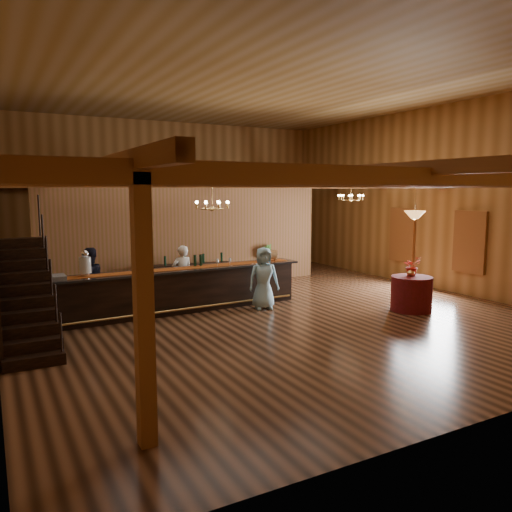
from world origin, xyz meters
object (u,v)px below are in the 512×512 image
tasting_bar (183,290)px  chandelier_right (351,197)px  beverage_dispenser (85,264)px  floor_plant (263,262)px  guest (264,278)px  raffle_drum (271,255)px  backbar_shelf (185,277)px  pendant_lamp (415,215)px  bartender (182,275)px  round_table (411,294)px  staff_second (89,281)px  chandelier_left (212,205)px

tasting_bar → chandelier_right: chandelier_right is taller
beverage_dispenser → floor_plant: beverage_dispenser is taller
guest → raffle_drum: bearing=64.1°
beverage_dispenser → backbar_shelf: size_ratio=0.21×
pendant_lamp → bartender: (-4.77, 3.47, -1.62)m
round_table → staff_second: 7.96m
round_table → pendant_lamp: size_ratio=1.11×
tasting_bar → guest: guest is taller
round_table → pendant_lamp: pendant_lamp is taller
staff_second → guest: staff_second is taller
raffle_drum → bartender: size_ratio=0.22×
chandelier_right → pendant_lamp: (-1.03, -3.73, -0.38)m
backbar_shelf → pendant_lamp: pendant_lamp is taller
chandelier_left → floor_plant: size_ratio=0.65×
chandelier_left → pendant_lamp: bearing=-19.1°
backbar_shelf → guest: bearing=-66.6°
staff_second → beverage_dispenser: bearing=50.0°
tasting_bar → staff_second: 2.26m
beverage_dispenser → bartender: size_ratio=0.38×
beverage_dispenser → chandelier_right: bearing=7.4°
tasting_bar → backbar_shelf: (0.97, 2.46, -0.15)m
backbar_shelf → chandelier_right: (5.10, -1.42, 2.38)m
backbar_shelf → chandelier_right: chandelier_right is taller
tasting_bar → guest: bearing=-23.9°
tasting_bar → floor_plant: 4.78m
pendant_lamp → staff_second: size_ratio=0.55×
beverage_dispenser → round_table: (7.35, -2.64, -0.93)m
backbar_shelf → round_table: bearing=-44.3°
round_table → floor_plant: 5.64m
backbar_shelf → pendant_lamp: (4.07, -5.14, 2.00)m
round_table → staff_second: staff_second is taller
backbar_shelf → pendant_lamp: bearing=-44.3°
chandelier_left → tasting_bar: bearing=109.1°
chandelier_left → staff_second: bearing=142.2°
raffle_drum → guest: 1.15m
raffle_drum → guest: size_ratio=0.22×
beverage_dispenser → chandelier_left: bearing=-20.8°
tasting_bar → raffle_drum: (2.58, 0.06, 0.71)m
raffle_drum → chandelier_left: chandelier_left is taller
tasting_bar → chandelier_right: (6.08, 1.04, 2.23)m
beverage_dispenser → round_table: 7.87m
tasting_bar → beverage_dispenser: (-2.30, -0.05, 0.82)m
guest → floor_plant: 4.07m
staff_second → round_table: bearing=128.1°
beverage_dispenser → guest: size_ratio=0.38×
round_table → beverage_dispenser: bearing=160.3°
chandelier_left → chandelier_right: size_ratio=1.00×
raffle_drum → round_table: 3.78m
tasting_bar → bartender: bearing=67.7°
backbar_shelf → round_table: size_ratio=2.82×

